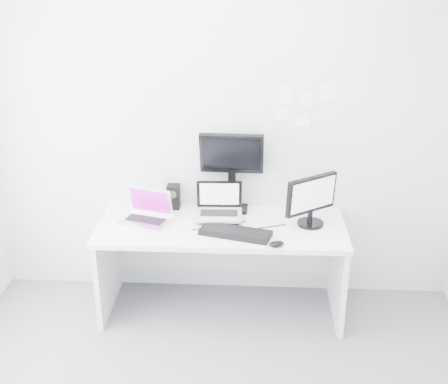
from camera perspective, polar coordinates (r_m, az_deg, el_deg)
The scene contains 14 objects.
back_wall at distance 4.25m, azimuth -0.01°, elevation 6.31°, with size 3.60×3.60×0.00m, color silver.
desk at distance 4.32m, azimuth -0.25°, elevation -7.68°, with size 1.80×0.70×0.73m, color white.
macbook at distance 4.16m, azimuth -8.03°, elevation -1.48°, with size 0.35×0.26×0.26m, color silver.
speaker at distance 4.40m, azimuth -5.07°, elevation -0.46°, with size 0.09×0.09×0.19m, color black.
dell_laptop at distance 4.17m, azimuth -0.51°, elevation -1.05°, with size 0.34×0.26×0.28m, color #BBBDC2.
rear_monitor at distance 4.27m, azimuth 0.77°, elevation 2.15°, with size 0.47×0.17×0.64m, color black.
samsung_monitor at distance 4.12m, azimuth 8.79°, elevation -0.82°, with size 0.42×0.19×0.39m, color black.
keyboard at distance 4.00m, azimuth 1.16°, elevation -4.10°, with size 0.50×0.18×0.03m, color black.
mouse at distance 3.87m, azimuth 5.28°, elevation -5.19°, with size 0.11×0.07×0.03m, color black.
wall_note_0 at distance 4.17m, azimuth 6.26°, elevation 9.71°, with size 0.10×0.00×0.14m, color white.
wall_note_1 at distance 4.19m, azimuth 8.31°, elevation 9.11°, with size 0.09×0.00×0.13m, color white.
wall_note_2 at distance 4.20m, azimuth 10.42°, elevation 9.69°, with size 0.10×0.00×0.14m, color white.
wall_note_3 at distance 4.23m, azimuth 7.92°, elevation 7.02°, with size 0.11×0.00×0.08m, color white.
wall_note_4 at distance 4.21m, azimuth 5.92°, elevation 7.72°, with size 0.09×0.00×0.09m, color white.
Camera 1 is at (0.21, -2.46, 2.56)m, focal length 45.68 mm.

